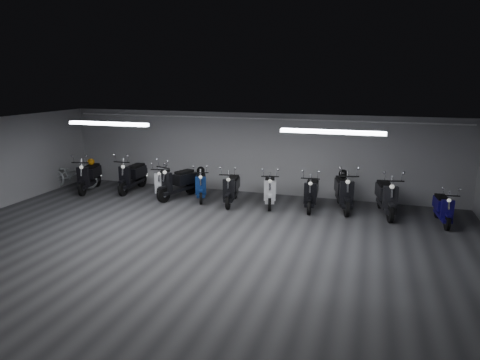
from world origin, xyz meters
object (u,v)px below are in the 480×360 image
(scooter_3, at_px, (178,177))
(scooter_10, at_px, (444,203))
(scooter_7, at_px, (312,187))
(scooter_9, at_px, (387,191))
(scooter_6, at_px, (270,185))
(helmet_1, at_px, (201,171))
(helmet_2, at_px, (91,162))
(scooter_1, at_px, (132,171))
(scooter_5, at_px, (231,184))
(scooter_2, at_px, (163,177))
(scooter_4, at_px, (201,181))
(scooter_0, at_px, (89,171))
(bicycle, at_px, (72,171))
(scooter_8, at_px, (344,186))
(helmet_0, at_px, (343,174))

(scooter_3, relative_size, scooter_10, 1.22)
(scooter_7, distance_m, scooter_9, 2.18)
(scooter_6, distance_m, scooter_10, 5.00)
(helmet_1, xyz_separation_m, helmet_2, (-4.19, -0.18, 0.09))
(scooter_10, bearing_deg, scooter_7, 169.34)
(scooter_1, xyz_separation_m, helmet_2, (-1.55, -0.18, 0.28))
(scooter_5, bearing_deg, scooter_2, 165.36)
(scooter_4, height_order, scooter_10, scooter_4)
(scooter_2, height_order, scooter_3, scooter_3)
(scooter_0, distance_m, scooter_3, 3.42)
(scooter_9, distance_m, bicycle, 10.92)
(scooter_1, relative_size, bicycle, 1.02)
(scooter_6, bearing_deg, helmet_1, 162.15)
(scooter_4, xyz_separation_m, scooter_8, (4.61, 0.25, 0.11))
(scooter_9, height_order, helmet_0, scooter_9)
(helmet_0, distance_m, helmet_1, 4.65)
(scooter_4, height_order, scooter_5, scooter_5)
(scooter_10, xyz_separation_m, helmet_0, (-2.78, 0.78, 0.48))
(scooter_0, height_order, helmet_0, scooter_0)
(scooter_1, bearing_deg, helmet_1, -1.94)
(scooter_6, xyz_separation_m, helmet_2, (-6.62, 0.01, 0.35))
(scooter_1, xyz_separation_m, helmet_1, (2.64, -0.01, 0.20))
(scooter_3, distance_m, helmet_0, 5.38)
(helmet_0, bearing_deg, bicycle, -176.64)
(bicycle, height_order, helmet_0, bicycle)
(scooter_5, xyz_separation_m, scooter_6, (1.21, 0.21, -0.01))
(scooter_5, height_order, helmet_0, scooter_5)
(scooter_10, bearing_deg, scooter_1, 171.44)
(scooter_3, height_order, helmet_0, scooter_3)
(scooter_2, xyz_separation_m, helmet_2, (-2.81, -0.07, 0.39))
(helmet_1, bearing_deg, scooter_2, -175.59)
(scooter_2, distance_m, scooter_4, 1.47)
(scooter_0, relative_size, scooter_7, 1.06)
(helmet_2, bearing_deg, scooter_10, -1.49)
(scooter_5, xyz_separation_m, helmet_1, (-1.22, 0.40, 0.26))
(scooter_0, distance_m, helmet_1, 4.15)
(scooter_3, bearing_deg, scooter_8, 24.06)
(helmet_2, bearing_deg, scooter_8, 1.35)
(scooter_5, xyz_separation_m, scooter_8, (3.48, 0.43, 0.08))
(scooter_3, bearing_deg, scooter_9, 21.86)
(helmet_1, bearing_deg, scooter_9, -1.36)
(scooter_5, relative_size, scooter_7, 0.99)
(scooter_2, distance_m, scooter_3, 0.72)
(scooter_1, distance_m, scooter_2, 1.27)
(scooter_2, distance_m, scooter_7, 5.12)
(scooter_3, relative_size, scooter_9, 0.98)
(scooter_0, xyz_separation_m, scooter_3, (3.42, 0.11, 0.00))
(scooter_2, relative_size, scooter_8, 0.84)
(scooter_0, relative_size, helmet_0, 6.84)
(scooter_7, distance_m, scooter_8, 0.98)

